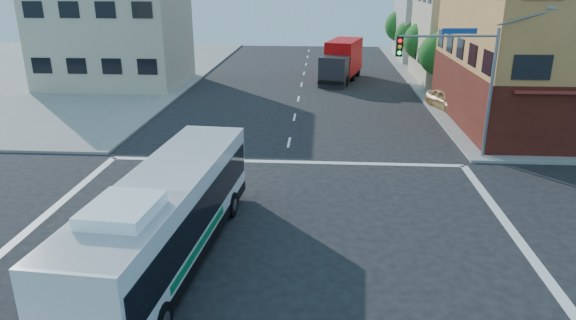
{
  "coord_description": "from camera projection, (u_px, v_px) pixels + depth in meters",
  "views": [
    {
      "loc": [
        1.93,
        -16.52,
        9.35
      ],
      "look_at": [
        0.62,
        2.97,
        2.43
      ],
      "focal_mm": 32.0,
      "sensor_mm": 36.0,
      "label": 1
    }
  ],
  "objects": [
    {
      "name": "box_truck",
      "position": [
        341.0,
        62.0,
        49.14
      ],
      "size": [
        4.43,
        8.74,
        3.78
      ],
      "rotation": [
        0.0,
        0.0,
        -0.25
      ],
      "color": "#232228",
      "rests_on": "ground"
    },
    {
      "name": "street_tree_b",
      "position": [
        424.0,
        39.0,
        50.56
      ],
      "size": [
        3.8,
        3.8,
        5.79
      ],
      "color": "#392014",
      "rests_on": "ground"
    },
    {
      "name": "street_tree_c",
      "position": [
        411.0,
        34.0,
        58.18
      ],
      "size": [
        3.4,
        3.4,
        5.29
      ],
      "color": "#392014",
      "rests_on": "ground"
    },
    {
      "name": "ground",
      "position": [
        266.0,
        249.0,
        18.78
      ],
      "size": [
        120.0,
        120.0,
        0.0
      ],
      "primitive_type": "plane",
      "color": "black",
      "rests_on": "ground"
    },
    {
      "name": "parked_car",
      "position": [
        448.0,
        100.0,
        38.36
      ],
      "size": [
        3.06,
        4.89,
        1.55
      ],
      "primitive_type": "imported",
      "rotation": [
        0.0,
        0.0,
        0.29
      ],
      "color": "tan",
      "rests_on": "ground"
    },
    {
      "name": "transit_bus",
      "position": [
        167.0,
        216.0,
        17.37
      ],
      "size": [
        3.54,
        12.24,
        3.57
      ],
      "rotation": [
        0.0,
        0.0,
        -0.08
      ],
      "color": "black",
      "rests_on": "ground"
    },
    {
      "name": "building_east_near",
      "position": [
        484.0,
        33.0,
        48.16
      ],
      "size": [
        12.06,
        10.06,
        9.0
      ],
      "color": "#C0B393",
      "rests_on": "ground"
    },
    {
      "name": "building_west",
      "position": [
        115.0,
        41.0,
        46.71
      ],
      "size": [
        12.06,
        10.06,
        8.0
      ],
      "color": "#BCB59C",
      "rests_on": "ground"
    },
    {
      "name": "street_tree_d",
      "position": [
        402.0,
        24.0,
        65.56
      ],
      "size": [
        4.0,
        4.0,
        6.03
      ],
      "color": "#392014",
      "rests_on": "ground"
    },
    {
      "name": "street_tree_a",
      "position": [
        442.0,
        51.0,
        43.09
      ],
      "size": [
        3.6,
        3.6,
        5.53
      ],
      "color": "#392014",
      "rests_on": "ground"
    },
    {
      "name": "building_east_far",
      "position": [
        450.0,
        17.0,
        61.16
      ],
      "size": [
        12.06,
        10.06,
        10.0
      ],
      "color": "#ACADA7",
      "rests_on": "ground"
    },
    {
      "name": "signal_mast_ne",
      "position": [
        461.0,
        68.0,
        26.53
      ],
      "size": [
        7.91,
        1.13,
        8.07
      ],
      "color": "gray",
      "rests_on": "ground"
    }
  ]
}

